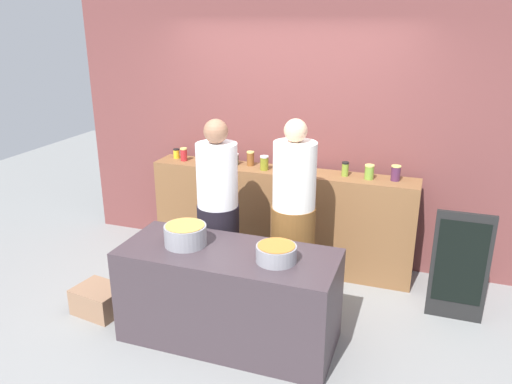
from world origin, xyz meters
The scene contains 18 objects.
ground centered at (0.00, 0.00, 0.00)m, with size 12.00×12.00×0.00m, color gray.
storefront_wall centered at (0.00, 1.45, 1.50)m, with size 4.80×0.12×3.00m, color brown.
display_shelf centered at (0.00, 1.10, 0.52)m, with size 2.70×0.36×1.04m, color brown.
prep_table centered at (0.00, -0.30, 0.39)m, with size 1.70×0.70×0.78m, color #3C3136.
preserve_jar_0 centered at (-1.19, 1.15, 1.09)m, with size 0.07×0.07×0.10m.
preserve_jar_1 centered at (-1.07, 1.08, 1.11)m, with size 0.07×0.07×0.14m.
preserve_jar_2 centered at (-0.51, 1.12, 1.10)m, with size 0.08×0.08×0.12m.
preserve_jar_3 centered at (-0.34, 1.15, 1.11)m, with size 0.08×0.08×0.15m.
preserve_jar_4 centered at (-0.16, 1.05, 1.11)m, with size 0.09×0.09×0.14m.
preserve_jar_5 centered at (0.64, 1.12, 1.11)m, with size 0.07×0.07×0.14m.
preserve_jar_6 centered at (0.87, 1.09, 1.11)m, with size 0.09×0.09×0.14m.
preserve_jar_7 centered at (1.11, 1.13, 1.11)m, with size 0.09×0.09×0.14m.
cooking_pot_left centered at (-0.36, -0.30, 0.86)m, with size 0.33×0.33×0.17m.
cooking_pot_center centered at (0.40, -0.33, 0.84)m, with size 0.30×0.30×0.13m.
cook_with_tongs centered at (-0.33, 0.27, 0.76)m, with size 0.37×0.37×1.68m.
cook_in_cap centered at (0.33, 0.39, 0.77)m, with size 0.38×0.38×1.70m.
bread_crate centered at (-1.23, -0.33, 0.12)m, with size 0.42×0.33×0.24m, color #8C684D.
chalkboard_sign centered at (1.73, 0.61, 0.50)m, with size 0.47×0.05×0.98m.
Camera 1 is at (1.37, -3.52, 2.49)m, focal length 35.25 mm.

